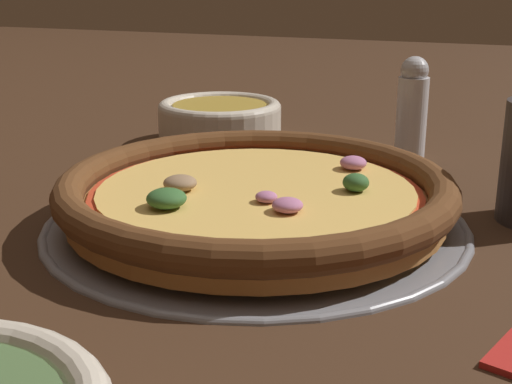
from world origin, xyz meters
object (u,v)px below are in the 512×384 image
object	(u,v)px
pizza_tray	(256,220)
pepper_shaker	(412,108)
pizza	(256,193)
bowl_near	(220,120)

from	to	relation	value
pizza_tray	pepper_shaker	world-z (taller)	pepper_shaker
pizza_tray	pepper_shaker	xyz separation A→B (m)	(0.08, 0.26, 0.05)
pizza	pepper_shaker	world-z (taller)	pepper_shaker
pizza_tray	pizza	world-z (taller)	pizza
bowl_near	pepper_shaker	world-z (taller)	pepper_shaker
pizza	pepper_shaker	xyz separation A→B (m)	(0.08, 0.26, 0.03)
pizza_tray	pepper_shaker	distance (m)	0.28
pizza	pepper_shaker	size ratio (longest dim) A/B	2.91
pepper_shaker	pizza_tray	bearing A→B (deg)	-107.73
pizza_tray	pepper_shaker	bearing A→B (deg)	72.27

